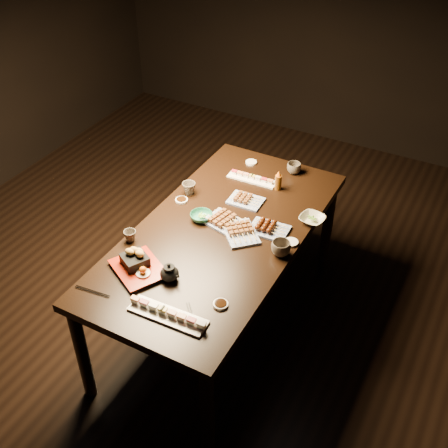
{
  "coord_description": "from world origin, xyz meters",
  "views": [
    {
      "loc": [
        1.68,
        -2.34,
        2.76
      ],
      "look_at": [
        0.46,
        -0.09,
        0.77
      ],
      "focal_mm": 45.0,
      "sensor_mm": 36.0,
      "label": 1
    }
  ],
  "objects_px": {
    "yakitori_plate_center": "(225,220)",
    "edamame_bowl_green": "(201,217)",
    "teacup_near_left": "(130,236)",
    "edamame_bowl_cream": "(312,219)",
    "teacup_mid_right": "(281,248)",
    "sushi_platter_far": "(252,177)",
    "yakitori_plate_right": "(241,230)",
    "dining_table": "(220,279)",
    "teapot": "(169,272)",
    "sushi_platter_near": "(168,313)",
    "condiment_bottle": "(278,180)",
    "yakitori_plate_left": "(246,198)",
    "teacup_far_left": "(189,188)",
    "teacup_far_right": "(294,168)",
    "tempura_tray": "(138,263)"
  },
  "relations": [
    {
      "from": "edamame_bowl_green",
      "to": "edamame_bowl_cream",
      "type": "xyz_separation_m",
      "value": [
        0.58,
        0.29,
        -0.0
      ]
    },
    {
      "from": "edamame_bowl_cream",
      "to": "teacup_far_right",
      "type": "distance_m",
      "value": 0.53
    },
    {
      "from": "yakitori_plate_center",
      "to": "teacup_near_left",
      "type": "relative_size",
      "value": 3.34
    },
    {
      "from": "teapot",
      "to": "yakitori_plate_left",
      "type": "bearing_deg",
      "value": 97.06
    },
    {
      "from": "yakitori_plate_left",
      "to": "edamame_bowl_cream",
      "type": "distance_m",
      "value": 0.43
    },
    {
      "from": "yakitori_plate_center",
      "to": "teacup_far_left",
      "type": "bearing_deg",
      "value": 167.28
    },
    {
      "from": "edamame_bowl_cream",
      "to": "yakitori_plate_right",
      "type": "bearing_deg",
      "value": -135.81
    },
    {
      "from": "sushi_platter_near",
      "to": "condiment_bottle",
      "type": "bearing_deg",
      "value": 86.96
    },
    {
      "from": "sushi_platter_near",
      "to": "teacup_mid_right",
      "type": "distance_m",
      "value": 0.74
    },
    {
      "from": "tempura_tray",
      "to": "teapot",
      "type": "height_order",
      "value": "tempura_tray"
    },
    {
      "from": "yakitori_plate_center",
      "to": "edamame_bowl_cream",
      "type": "xyz_separation_m",
      "value": [
        0.44,
        0.26,
        -0.01
      ]
    },
    {
      "from": "dining_table",
      "to": "yakitori_plate_right",
      "type": "relative_size",
      "value": 7.63
    },
    {
      "from": "yakitori_plate_center",
      "to": "yakitori_plate_left",
      "type": "height_order",
      "value": "yakitori_plate_center"
    },
    {
      "from": "sushi_platter_far",
      "to": "yakitori_plate_right",
      "type": "distance_m",
      "value": 0.57
    },
    {
      "from": "yakitori_plate_center",
      "to": "teacup_near_left",
      "type": "bearing_deg",
      "value": -122.52
    },
    {
      "from": "tempura_tray",
      "to": "teacup_far_right",
      "type": "relative_size",
      "value": 3.09
    },
    {
      "from": "edamame_bowl_cream",
      "to": "teacup_mid_right",
      "type": "distance_m",
      "value": 0.36
    },
    {
      "from": "edamame_bowl_cream",
      "to": "teacup_near_left",
      "type": "xyz_separation_m",
      "value": [
        -0.83,
        -0.65,
        0.02
      ]
    },
    {
      "from": "condiment_bottle",
      "to": "teacup_near_left",
      "type": "bearing_deg",
      "value": -120.91
    },
    {
      "from": "sushi_platter_near",
      "to": "teacup_far_right",
      "type": "distance_m",
      "value": 1.47
    },
    {
      "from": "teapot",
      "to": "yakitori_plate_center",
      "type": "bearing_deg",
      "value": 96.67
    },
    {
      "from": "edamame_bowl_green",
      "to": "yakitori_plate_right",
      "type": "bearing_deg",
      "value": -3.39
    },
    {
      "from": "edamame_bowl_cream",
      "to": "teapot",
      "type": "xyz_separation_m",
      "value": [
        -0.47,
        -0.81,
        0.03
      ]
    },
    {
      "from": "teacup_near_left",
      "to": "teapot",
      "type": "height_order",
      "value": "teapot"
    },
    {
      "from": "teacup_far_left",
      "to": "teapot",
      "type": "bearing_deg",
      "value": -66.18
    },
    {
      "from": "yakitori_plate_right",
      "to": "condiment_bottle",
      "type": "relative_size",
      "value": 1.76
    },
    {
      "from": "condiment_bottle",
      "to": "teacup_far_left",
      "type": "bearing_deg",
      "value": -146.33
    },
    {
      "from": "teacup_far_left",
      "to": "edamame_bowl_green",
      "type": "bearing_deg",
      "value": -43.94
    },
    {
      "from": "sushi_platter_near",
      "to": "sushi_platter_far",
      "type": "height_order",
      "value": "sushi_platter_near"
    },
    {
      "from": "edamame_bowl_green",
      "to": "condiment_bottle",
      "type": "distance_m",
      "value": 0.57
    },
    {
      "from": "sushi_platter_near",
      "to": "yakitori_plate_right",
      "type": "relative_size",
      "value": 1.7
    },
    {
      "from": "edamame_bowl_cream",
      "to": "tempura_tray",
      "type": "xyz_separation_m",
      "value": [
        -0.65,
        -0.83,
        0.03
      ]
    },
    {
      "from": "tempura_tray",
      "to": "teacup_far_right",
      "type": "height_order",
      "value": "tempura_tray"
    },
    {
      "from": "yakitori_plate_right",
      "to": "teacup_mid_right",
      "type": "height_order",
      "value": "teacup_mid_right"
    },
    {
      "from": "sushi_platter_near",
      "to": "teacup_near_left",
      "type": "bearing_deg",
      "value": 140.16
    },
    {
      "from": "dining_table",
      "to": "edamame_bowl_green",
      "type": "distance_m",
      "value": 0.43
    },
    {
      "from": "edamame_bowl_cream",
      "to": "teacup_mid_right",
      "type": "bearing_deg",
      "value": -97.26
    },
    {
      "from": "sushi_platter_near",
      "to": "teapot",
      "type": "height_order",
      "value": "teapot"
    },
    {
      "from": "teacup_far_right",
      "to": "yakitori_plate_center",
      "type": "bearing_deg",
      "value": -101.22
    },
    {
      "from": "yakitori_plate_right",
      "to": "condiment_bottle",
      "type": "distance_m",
      "value": 0.52
    },
    {
      "from": "dining_table",
      "to": "teacup_far_right",
      "type": "relative_size",
      "value": 19.48
    },
    {
      "from": "tempura_tray",
      "to": "teacup_near_left",
      "type": "height_order",
      "value": "tempura_tray"
    },
    {
      "from": "yakitori_plate_center",
      "to": "edamame_bowl_green",
      "type": "xyz_separation_m",
      "value": [
        -0.14,
        -0.03,
        -0.01
      ]
    },
    {
      "from": "dining_table",
      "to": "teacup_far_left",
      "type": "relative_size",
      "value": 21.34
    },
    {
      "from": "yakitori_plate_center",
      "to": "edamame_bowl_cream",
      "type": "relative_size",
      "value": 1.64
    },
    {
      "from": "condiment_bottle",
      "to": "edamame_bowl_green",
      "type": "bearing_deg",
      "value": -117.74
    },
    {
      "from": "yakitori_plate_left",
      "to": "edamame_bowl_cream",
      "type": "relative_size",
      "value": 1.44
    },
    {
      "from": "edamame_bowl_green",
      "to": "teacup_near_left",
      "type": "xyz_separation_m",
      "value": [
        -0.25,
        -0.36,
        0.01
      ]
    },
    {
      "from": "yakitori_plate_left",
      "to": "teacup_far_left",
      "type": "relative_size",
      "value": 2.47
    },
    {
      "from": "condiment_bottle",
      "to": "sushi_platter_far",
      "type": "bearing_deg",
      "value": 175.62
    }
  ]
}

